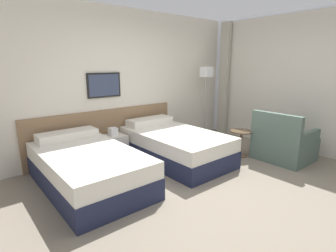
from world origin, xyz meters
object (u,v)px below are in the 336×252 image
object	(u,v)px
bed_near_door	(88,168)
nightstand	(114,146)
armchair	(283,145)
bed_near_window	(174,145)
floor_lamp	(206,80)
side_table	(241,138)

from	to	relation	value
bed_near_door	nightstand	xyz separation A→B (m)	(0.81, 0.75, -0.04)
nightstand	armchair	world-z (taller)	armchair
bed_near_window	bed_near_door	bearing A→B (deg)	180.00
bed_near_door	floor_lamp	size ratio (longest dim) A/B	1.23
side_table	floor_lamp	bearing A→B (deg)	71.41
nightstand	floor_lamp	size ratio (longest dim) A/B	0.36
bed_near_door	bed_near_window	xyz separation A→B (m)	(1.62, 0.00, 0.00)
side_table	bed_near_window	bearing A→B (deg)	149.07
nightstand	floor_lamp	bearing A→B (deg)	-2.26
bed_near_window	nightstand	bearing A→B (deg)	137.24
bed_near_door	nightstand	size ratio (longest dim) A/B	3.44
nightstand	armchair	size ratio (longest dim) A/B	0.65
bed_near_door	floor_lamp	distance (m)	3.39
bed_near_door	side_table	bearing A→B (deg)	-13.50
bed_near_door	nightstand	distance (m)	1.11
bed_near_door	armchair	size ratio (longest dim) A/B	2.24
side_table	armchair	xyz separation A→B (m)	(0.42, -0.61, -0.07)
bed_near_window	side_table	xyz separation A→B (m)	(1.08, -0.65, 0.07)
bed_near_door	armchair	distance (m)	3.37
bed_near_door	side_table	world-z (taller)	bed_near_door
bed_near_door	bed_near_window	distance (m)	1.62
side_table	armchair	bearing A→B (deg)	-55.09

